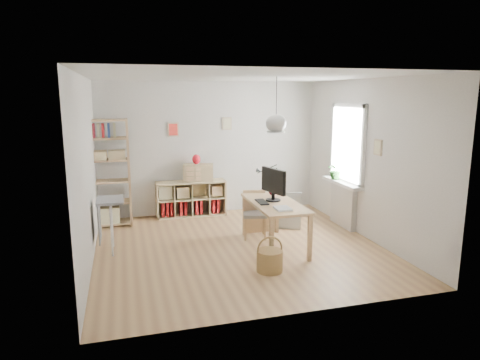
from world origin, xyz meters
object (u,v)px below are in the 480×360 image
object	(u,v)px
storage_chest	(286,215)
monitor	(273,183)
chair	(254,211)
desk	(275,208)
cube_shelf	(190,201)
drawer_chest	(198,173)
tall_bookshelf	(107,169)

from	to	relation	value
storage_chest	monitor	size ratio (longest dim) A/B	1.37
chair	storage_chest	distance (m)	0.93
desk	monitor	bearing A→B (deg)	83.81
desk	monitor	xyz separation A→B (m)	(0.01, 0.11, 0.39)
cube_shelf	chair	xyz separation A→B (m)	(0.87, -1.63, 0.16)
desk	drawer_chest	world-z (taller)	drawer_chest
monitor	tall_bookshelf	bearing A→B (deg)	129.66
tall_bookshelf	storage_chest	xyz separation A→B (m)	(3.21, -0.89, -0.89)
chair	monitor	xyz separation A→B (m)	(0.16, -0.49, 0.59)
desk	cube_shelf	bearing A→B (deg)	114.61
drawer_chest	storage_chest	bearing A→B (deg)	-25.97
chair	drawer_chest	bearing A→B (deg)	127.57
desk	drawer_chest	xyz separation A→B (m)	(-0.84, 2.19, 0.23)
chair	drawer_chest	world-z (taller)	drawer_chest
monitor	drawer_chest	xyz separation A→B (m)	(-0.86, 2.08, -0.15)
chair	monitor	world-z (taller)	monitor
storage_chest	drawer_chest	bearing A→B (deg)	165.98
storage_chest	cube_shelf	bearing A→B (deg)	168.14
tall_bookshelf	desk	bearing A→B (deg)	-37.01
cube_shelf	drawer_chest	bearing A→B (deg)	-13.01
tall_bookshelf	monitor	size ratio (longest dim) A/B	3.36
monitor	drawer_chest	bearing A→B (deg)	97.33
cube_shelf	monitor	distance (m)	2.47
cube_shelf	storage_chest	bearing A→B (deg)	-35.47
monitor	desk	bearing A→B (deg)	-111.22
desk	monitor	size ratio (longest dim) A/B	2.52
monitor	drawer_chest	world-z (taller)	monitor
cube_shelf	monitor	xyz separation A→B (m)	(1.03, -2.12, 0.75)
desk	monitor	distance (m)	0.40
tall_bookshelf	chair	distance (m)	2.86
desk	drawer_chest	bearing A→B (deg)	111.08
cube_shelf	tall_bookshelf	distance (m)	1.77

